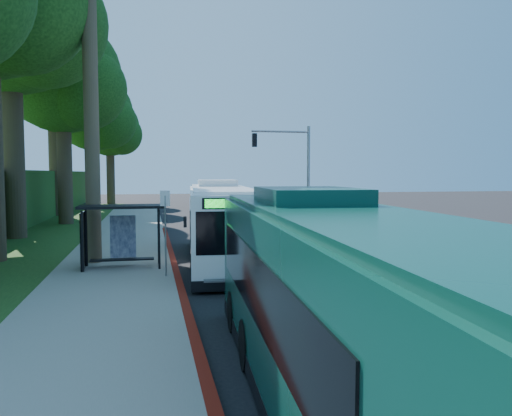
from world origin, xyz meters
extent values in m
plane|color=black|center=(0.00, 0.00, 0.00)|extent=(140.00, 140.00, 0.00)
cube|color=gray|center=(-7.30, 0.00, 0.06)|extent=(4.50, 70.00, 0.12)
cube|color=maroon|center=(-5.00, -4.00, 0.07)|extent=(0.25, 30.00, 0.13)
cube|color=#234719|center=(-13.00, 5.00, 0.03)|extent=(8.00, 70.00, 0.06)
cube|color=black|center=(-7.00, -3.00, 2.50)|extent=(3.20, 1.50, 0.10)
cube|color=black|center=(-8.45, -3.00, 1.20)|extent=(0.06, 1.30, 2.20)
cube|color=navy|center=(-7.00, -2.30, 1.25)|extent=(1.00, 0.12, 1.70)
cube|color=black|center=(-7.00, -3.10, 0.45)|extent=(2.40, 0.40, 0.06)
cube|color=black|center=(-8.40, -2.40, 1.20)|extent=(0.08, 0.08, 2.40)
cube|color=black|center=(-5.60, -2.40, 1.20)|extent=(0.08, 0.08, 2.40)
cube|color=black|center=(-8.40, -3.60, 1.20)|extent=(0.08, 0.08, 2.40)
cube|color=black|center=(-5.60, -3.60, 1.20)|extent=(0.08, 0.08, 2.40)
cylinder|color=gray|center=(-5.40, -5.00, 1.50)|extent=(0.06, 0.06, 3.00)
cube|color=white|center=(-5.40, -5.00, 2.90)|extent=(0.35, 0.04, 0.55)
cylinder|color=gray|center=(4.80, 10.00, 3.50)|extent=(0.20, 0.20, 7.00)
cylinder|color=gray|center=(2.80, 10.00, 6.60)|extent=(4.00, 0.14, 0.14)
cube|color=black|center=(1.00, 10.00, 6.00)|extent=(0.30, 0.30, 0.90)
cube|color=black|center=(4.55, 10.00, 2.60)|extent=(0.25, 0.25, 0.35)
cylinder|color=#4C3F2D|center=(-8.20, -1.50, 6.50)|extent=(0.60, 0.60, 13.00)
sphere|color=#13350E|center=(-10.90, -1.20, 10.50)|extent=(5.60, 5.60, 5.60)
cylinder|color=#382B1E|center=(-13.50, 8.00, 5.95)|extent=(1.18, 1.18, 11.90)
sphere|color=#13350E|center=(-13.50, 8.00, 13.26)|extent=(10.00, 10.00, 10.00)
sphere|color=#13350E|center=(-11.50, 6.50, 11.90)|extent=(7.00, 7.00, 7.00)
cylinder|color=#382B1E|center=(-12.00, 16.00, 4.90)|extent=(1.06, 1.06, 9.80)
sphere|color=#13350E|center=(-12.00, 16.00, 10.92)|extent=(8.40, 8.40, 8.40)
sphere|color=#13350E|center=(-10.32, 14.74, 9.80)|extent=(5.88, 5.88, 5.88)
sphere|color=#13350E|center=(-13.47, 17.47, 10.08)|extent=(5.46, 5.46, 5.46)
cylinder|color=#382B1E|center=(-14.00, 24.00, 5.60)|extent=(1.14, 1.14, 11.20)
sphere|color=#13350E|center=(-14.00, 24.00, 12.48)|extent=(9.60, 9.60, 9.60)
sphere|color=#13350E|center=(-12.08, 22.56, 11.20)|extent=(6.72, 6.72, 6.72)
sphere|color=#13350E|center=(-15.68, 25.68, 11.52)|extent=(6.24, 6.24, 6.24)
cylinder|color=#382B1E|center=(-11.50, 32.00, 4.55)|extent=(1.02, 1.02, 9.10)
sphere|color=#13350E|center=(-11.50, 32.00, 10.14)|extent=(8.00, 8.00, 8.00)
sphere|color=#13350E|center=(-9.90, 30.80, 9.10)|extent=(5.60, 5.60, 5.60)
sphere|color=#13350E|center=(-12.90, 33.40, 9.36)|extent=(5.20, 5.20, 5.20)
cylinder|color=#382B1E|center=(-10.50, 40.00, 4.20)|extent=(0.98, 0.98, 8.40)
sphere|color=#13350E|center=(-10.50, 40.00, 9.36)|extent=(7.00, 7.00, 7.00)
sphere|color=#13350E|center=(-9.10, 38.95, 8.40)|extent=(4.90, 4.90, 4.90)
sphere|color=#13350E|center=(-11.72, 41.23, 8.64)|extent=(4.55, 4.55, 4.55)
cube|color=white|center=(-3.03, -1.94, 1.72)|extent=(3.37, 11.78, 2.76)
cube|color=black|center=(-3.03, -1.94, 0.29)|extent=(3.40, 11.84, 0.34)
cube|color=black|center=(-2.99, -1.46, 1.99)|extent=(3.23, 9.24, 1.07)
cube|color=black|center=(-3.48, -7.69, 1.94)|extent=(2.18, 0.29, 1.36)
cube|color=black|center=(-2.58, 3.81, 2.03)|extent=(1.98, 0.27, 0.97)
cube|color=#19E533|center=(-3.48, -7.69, 2.86)|extent=(1.61, 0.22, 0.27)
cube|color=white|center=(-3.03, -1.94, 3.15)|extent=(3.13, 11.19, 0.12)
cube|color=white|center=(-2.88, -0.01, 3.31)|extent=(1.91, 2.55, 0.34)
cylinder|color=black|center=(-4.43, -5.56, 0.48)|extent=(0.37, 0.99, 0.97)
cylinder|color=black|center=(-2.20, -5.73, 0.48)|extent=(0.37, 0.99, 0.97)
cylinder|color=black|center=(-3.80, 2.55, 0.48)|extent=(0.37, 0.99, 0.97)
cylinder|color=black|center=(-1.57, 2.38, 0.48)|extent=(0.37, 0.99, 0.97)
cube|color=#0A392F|center=(-3.11, -15.86, 1.73)|extent=(3.17, 11.85, 2.78)
cube|color=black|center=(-3.11, -15.86, 0.29)|extent=(3.19, 11.91, 0.34)
cube|color=black|center=(-3.08, -15.37, 2.00)|extent=(3.07, 9.28, 1.07)
cube|color=black|center=(-2.77, -10.06, 2.05)|extent=(2.00, 0.23, 0.98)
cube|color=#0A392F|center=(-3.11, -15.86, 3.17)|extent=(2.93, 11.25, 0.12)
cube|color=#0A392F|center=(-2.99, -13.91, 3.34)|extent=(1.88, 2.54, 0.34)
cylinder|color=black|center=(-3.97, -11.35, 0.49)|extent=(0.35, 0.99, 0.98)
cylinder|color=black|center=(-1.72, -11.48, 0.49)|extent=(0.35, 0.99, 0.98)
imported|color=silver|center=(1.55, 10.45, 0.78)|extent=(2.68, 5.66, 1.56)
camera|label=1|loc=(-5.94, -22.88, 3.79)|focal=35.00mm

